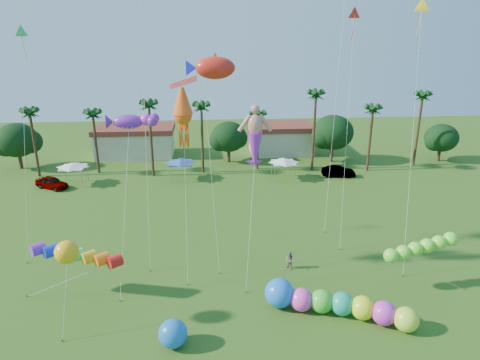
{
  "coord_description": "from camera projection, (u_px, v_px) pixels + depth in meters",
  "views": [
    {
      "loc": [
        -2.29,
        -19.17,
        19.05
      ],
      "look_at": [
        0.0,
        10.0,
        9.0
      ],
      "focal_mm": 32.0,
      "sensor_mm": 36.0,
      "label": 1
    }
  ],
  "objects": [
    {
      "name": "tree_line",
      "position": [
        246.0,
        136.0,
        64.79
      ],
      "size": [
        69.46,
        8.91,
        11.0
      ],
      "color": "#3A2819",
      "rests_on": "ground"
    },
    {
      "name": "buildings_row",
      "position": [
        202.0,
        142.0,
        70.7
      ],
      "size": [
        35.0,
        7.0,
        4.0
      ],
      "color": "beige",
      "rests_on": "ground"
    },
    {
      "name": "tent_row",
      "position": [
        180.0,
        162.0,
        57.36
      ],
      "size": [
        31.0,
        4.0,
        0.6
      ],
      "color": "white",
      "rests_on": "ground"
    },
    {
      "name": "car_a",
      "position": [
        52.0,
        183.0,
        55.29
      ],
      "size": [
        4.84,
        3.81,
        1.54
      ],
      "primitive_type": "imported",
      "rotation": [
        0.0,
        0.0,
        1.06
      ],
      "color": "#4C4C54",
      "rests_on": "ground"
    },
    {
      "name": "car_b",
      "position": [
        338.0,
        172.0,
        59.77
      ],
      "size": [
        4.74,
        2.13,
        1.51
      ],
      "primitive_type": "imported",
      "rotation": [
        0.0,
        0.0,
        1.45
      ],
      "color": "#4C4C54",
      "rests_on": "ground"
    },
    {
      "name": "spectator_b",
      "position": [
        290.0,
        261.0,
        36.28
      ],
      "size": [
        0.94,
        0.96,
        1.57
      ],
      "primitive_type": "imported",
      "rotation": [
        0.0,
        0.0,
        -0.91
      ],
      "color": "gray",
      "rests_on": "ground"
    },
    {
      "name": "caterpillar_inflatable",
      "position": [
        333.0,
        304.0,
        30.3
      ],
      "size": [
        10.32,
        5.66,
        2.18
      ],
      "rotation": [
        0.0,
        0.0,
        -0.38
      ],
      "color": "#FF43CA",
      "rests_on": "ground"
    },
    {
      "name": "blue_ball",
      "position": [
        173.0,
        334.0,
        27.23
      ],
      "size": [
        1.87,
        1.87,
        1.87
      ],
      "primitive_type": "sphere",
      "color": "blue",
      "rests_on": "ground"
    },
    {
      "name": "rainbow_tube",
      "position": [
        91.0,
        262.0,
        31.46
      ],
      "size": [
        8.58,
        3.92,
        3.57
      ],
      "color": "red",
      "rests_on": "ground"
    },
    {
      "name": "green_worm",
      "position": [
        391.0,
        256.0,
        32.58
      ],
      "size": [
        9.13,
        1.57,
        3.67
      ],
      "color": "#6CF336",
      "rests_on": "ground"
    },
    {
      "name": "orange_ball_kite",
      "position": [
        67.0,
        252.0,
        27.65
      ],
      "size": [
        1.94,
        2.64,
        6.42
      ],
      "color": "#FFB114",
      "rests_on": "ground"
    },
    {
      "name": "merman_kite",
      "position": [
        255.0,
        140.0,
        32.98
      ],
      "size": [
        2.02,
        4.37,
        13.57
      ],
      "color": "tan",
      "rests_on": "ground"
    },
    {
      "name": "fish_kite",
      "position": [
        215.0,
        68.0,
        34.67
      ],
      "size": [
        5.12,
        6.03,
        17.42
      ],
      "color": "red",
      "rests_on": "ground"
    },
    {
      "name": "squid_kite",
      "position": [
        183.0,
        115.0,
        32.78
      ],
      "size": [
        2.04,
        4.13,
        15.35
      ],
      "color": "#FF5414",
      "rests_on": "ground"
    },
    {
      "name": "lobster_kite",
      "position": [
        128.0,
        122.0,
        32.28
      ],
      "size": [
        4.26,
        5.96,
        13.53
      ],
      "color": "purple",
      "rests_on": "ground"
    },
    {
      "name": "delta_kite_red",
      "position": [
        354.0,
        18.0,
        36.31
      ],
      "size": [
        1.4,
        3.63,
        21.25
      ],
      "color": "red",
      "rests_on": "ground"
    },
    {
      "name": "delta_kite_yellow",
      "position": [
        421.0,
        11.0,
        32.86
      ],
      "size": [
        1.5,
        4.92,
        21.67
      ],
      "color": "yellow",
      "rests_on": "ground"
    },
    {
      "name": "delta_kite_green",
      "position": [
        22.0,
        36.0,
        35.33
      ],
      "size": [
        1.45,
        4.88,
        19.78
      ],
      "color": "#32D666",
      "rests_on": "ground"
    }
  ]
}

